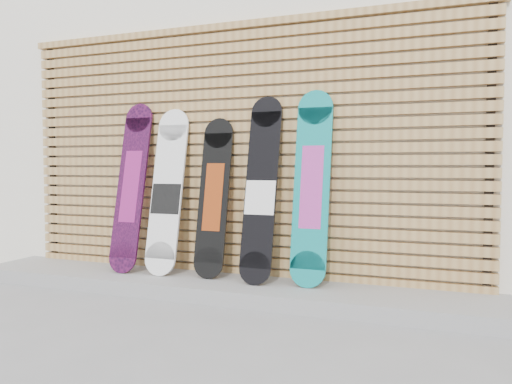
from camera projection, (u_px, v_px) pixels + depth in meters
ground at (200, 320)px, 3.44m from camera, size 80.00×80.00×0.00m
building at (358, 109)px, 6.44m from camera, size 12.00×5.00×3.60m
concrete_step at (221, 287)px, 4.12m from camera, size 4.60×0.70×0.12m
slat_wall at (235, 149)px, 4.33m from camera, size 4.26×0.08×2.29m
snowboard_0 at (131, 186)px, 4.49m from camera, size 0.27×0.36×1.52m
snowboard_1 at (167, 192)px, 4.37m from camera, size 0.29×0.34×1.45m
snowboard_2 at (214, 197)px, 4.24m from camera, size 0.27×0.29×1.36m
snowboard_3 at (261, 190)px, 4.04m from camera, size 0.27×0.36×1.53m
snowboard_4 at (312, 187)px, 3.93m from camera, size 0.29×0.30×1.56m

